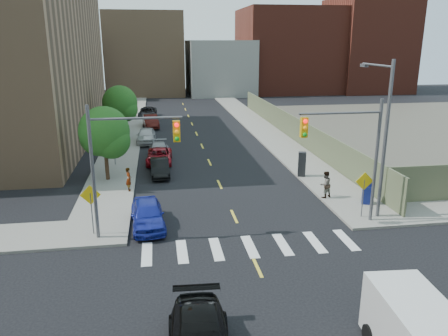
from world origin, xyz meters
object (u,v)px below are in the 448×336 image
object	(u,v)px
mailbox	(367,193)
parked_car_grey	(147,112)
pedestrian_west	(129,179)
pedestrian_east	(325,184)
payphone	(302,164)
parked_car_black	(160,167)
parked_car_red	(159,156)
parked_car_blue	(148,214)
parked_car_silver	(159,150)
parked_car_white	(146,136)
parked_car_maroon	(151,121)

from	to	relation	value
mailbox	parked_car_grey	bearing A→B (deg)	134.03
pedestrian_west	pedestrian_east	distance (m)	13.02
payphone	parked_car_black	bearing A→B (deg)	-176.68
parked_car_red	parked_car_grey	size ratio (longest dim) A/B	0.92
parked_car_grey	payphone	world-z (taller)	payphone
parked_car_grey	parked_car_blue	bearing A→B (deg)	-85.22
payphone	parked_car_blue	bearing A→B (deg)	-131.65
pedestrian_west	parked_car_grey	bearing A→B (deg)	-13.84
parked_car_silver	parked_car_white	distance (m)	5.84
parked_car_silver	mailbox	world-z (taller)	mailbox
parked_car_silver	parked_car_red	bearing A→B (deg)	-89.94
payphone	pedestrian_east	distance (m)	4.70
parked_car_red	mailbox	xyz separation A→B (m)	(12.67, -11.91, 0.24)
parked_car_silver	parked_car_grey	distance (m)	21.41
parked_car_white	parked_car_black	bearing A→B (deg)	-81.57
parked_car_silver	parked_car_maroon	xyz separation A→B (m)	(-0.82, 13.95, 0.14)
parked_car_black	parked_car_red	xyz separation A→B (m)	(0.00, 3.50, -0.03)
parked_car_red	parked_car_grey	world-z (taller)	parked_car_grey
parked_car_red	parked_car_silver	world-z (taller)	parked_car_silver
parked_car_white	parked_car_grey	bearing A→B (deg)	92.75
parked_car_silver	payphone	distance (m)	13.14
parked_car_white	pedestrian_west	size ratio (longest dim) A/B	2.77
parked_car_black	parked_car_maroon	bearing A→B (deg)	90.39
parked_car_white	pedestrian_east	distance (m)	21.71
parked_car_maroon	pedestrian_east	world-z (taller)	pedestrian_east
parked_car_red	pedestrian_east	world-z (taller)	pedestrian_east
parked_car_grey	mailbox	xyz separation A→B (m)	(13.97, -35.43, 0.19)
parked_car_grey	pedestrian_west	bearing A→B (deg)	-87.53
parked_car_blue	parked_car_grey	size ratio (longest dim) A/B	0.90
pedestrian_east	parked_car_blue	bearing A→B (deg)	-9.22
parked_car_black	mailbox	bearing A→B (deg)	-35.55
parked_car_black	pedestrian_east	distance (m)	12.58
parked_car_blue	parked_car_white	world-z (taller)	parked_car_white
parked_car_blue	parked_car_white	distance (m)	20.93
parked_car_red	payphone	world-z (taller)	payphone
mailbox	payphone	world-z (taller)	payphone
parked_car_grey	pedestrian_east	world-z (taller)	pedestrian_east
parked_car_white	payphone	bearing A→B (deg)	-46.88
parked_car_maroon	payphone	world-z (taller)	payphone
parked_car_black	pedestrian_west	bearing A→B (deg)	-121.92
parked_car_blue	pedestrian_west	world-z (taller)	pedestrian_west
parked_car_black	parked_car_maroon	world-z (taller)	parked_car_maroon
parked_car_black	parked_car_grey	bearing A→B (deg)	90.76
parked_car_blue	parked_car_maroon	xyz separation A→B (m)	(-0.04, 29.17, 0.02)
payphone	mailbox	bearing A→B (deg)	-55.34
parked_car_silver	parked_car_blue	bearing A→B (deg)	-92.88
pedestrian_east	payphone	bearing A→B (deg)	-112.40
parked_car_blue	parked_car_red	size ratio (longest dim) A/B	0.98
parked_car_blue	pedestrian_west	bearing A→B (deg)	98.11
parked_car_black	pedestrian_east	bearing A→B (deg)	-35.40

